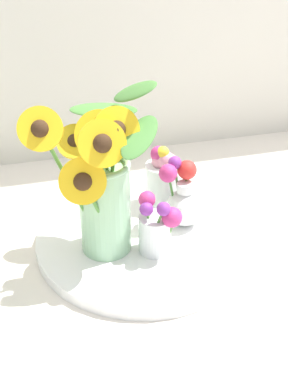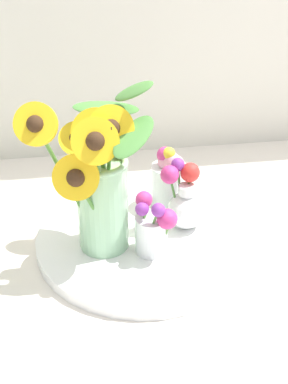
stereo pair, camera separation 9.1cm
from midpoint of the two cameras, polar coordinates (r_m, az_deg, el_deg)
name	(u,v)px [view 2 (the right image)]	position (r m, az deg, el deg)	size (l,w,h in m)	color
ground_plane	(164,260)	(0.94, 5.34, -8.72)	(6.00, 6.00, 0.00)	silver
serving_tray	(144,237)	(0.98, 2.69, -5.83)	(0.46, 0.46, 0.02)	white
mason_jar_sunflowers	(101,183)	(0.85, -2.50, 1.09)	(0.26, 0.22, 0.36)	#99CC9E
vase_small_center	(153,228)	(0.88, 4.10, -4.65)	(0.08, 0.08, 0.13)	white
vase_bulb_right	(185,201)	(0.97, 7.91, -1.28)	(0.10, 0.08, 0.16)	white
vase_small_back	(169,179)	(1.03, 5.74, 1.59)	(0.08, 0.08, 0.15)	white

